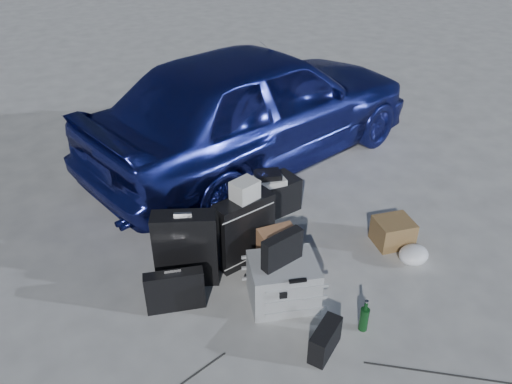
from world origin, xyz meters
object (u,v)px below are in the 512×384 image
car (257,105)px  pelican_case (283,282)px  suitcase_right (244,230)px  green_bottle (364,316)px  duffel_bag (265,199)px  briefcase (175,291)px  suitcase_left (186,249)px  cardboard_box (393,232)px

car → pelican_case: 2.59m
suitcase_right → green_bottle: 1.30m
car → duffel_bag: bearing=142.1°
car → suitcase_right: bearing=134.6°
briefcase → suitcase_left: 0.39m
suitcase_right → duffel_bag: 0.79m
briefcase → duffel_bag: briefcase is taller
suitcase_right → car: bearing=48.9°
briefcase → suitcase_right: 0.86m
car → suitcase_left: 2.39m
duffel_bag → pelican_case: bearing=-119.8°
car → suitcase_right: (-0.93, -1.75, -0.41)m
car → suitcase_left: bearing=122.9°
cardboard_box → pelican_case: bearing=-169.4°
pelican_case → cardboard_box: 1.36m
cardboard_box → duffel_bag: bearing=133.0°
cardboard_box → suitcase_left: bearing=170.7°
pelican_case → green_bottle: (0.43, -0.56, -0.06)m
suitcase_right → duffel_bag: bearing=37.0°
suitcase_right → green_bottle: suitcase_right is taller
pelican_case → cardboard_box: (1.34, 0.25, -0.07)m
car → cardboard_box: bearing=175.3°
suitcase_left → green_bottle: 1.58m
briefcase → duffel_bag: 1.58m
cardboard_box → briefcase: bearing=179.0°
briefcase → green_bottle: briefcase is taller
suitcase_left → briefcase: bearing=-103.5°
suitcase_left → duffel_bag: 1.27m
pelican_case → suitcase_right: 0.65m
green_bottle → briefcase: bearing=146.4°
pelican_case → green_bottle: size_ratio=1.90×
suitcase_right → duffel_bag: suitcase_right is taller
suitcase_left → suitcase_right: 0.57m
briefcase → suitcase_right: suitcase_right is taller
pelican_case → duffel_bag: 1.30m
briefcase → duffel_bag: (1.27, 0.94, -0.00)m
pelican_case → suitcase_left: size_ratio=0.78×
briefcase → suitcase_right: size_ratio=0.72×
briefcase → suitcase_left: bearing=67.8°
duffel_bag → green_bottle: 1.79m
suitcase_left → duffel_bag: bearing=52.9°
briefcase → cardboard_box: (2.18, -0.04, -0.06)m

